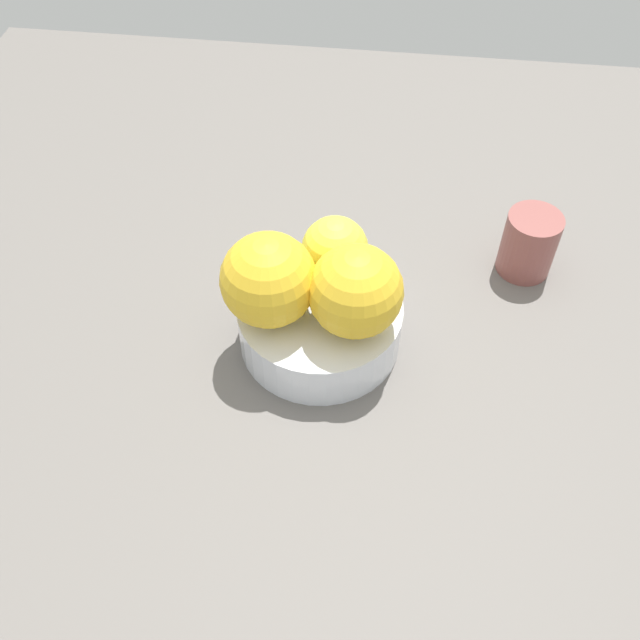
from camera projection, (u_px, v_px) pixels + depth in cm
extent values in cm
cube|color=#66605B|center=(320.00, 346.00, 69.96)|extent=(110.00, 110.00, 2.00)
cylinder|color=silver|center=(320.00, 337.00, 68.89)|extent=(9.60, 9.60, 0.80)
cylinder|color=silver|center=(320.00, 323.00, 67.31)|extent=(15.48, 15.48, 4.93)
sphere|color=yellow|center=(335.00, 249.00, 65.80)|extent=(6.27, 6.27, 6.27)
sphere|color=yellow|center=(269.00, 280.00, 61.68)|extent=(8.58, 8.58, 8.58)
sphere|color=yellow|center=(356.00, 291.00, 60.96)|extent=(8.39, 8.39, 8.39)
cylinder|color=#8C4C47|center=(529.00, 244.00, 72.88)|extent=(5.61, 5.61, 6.97)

